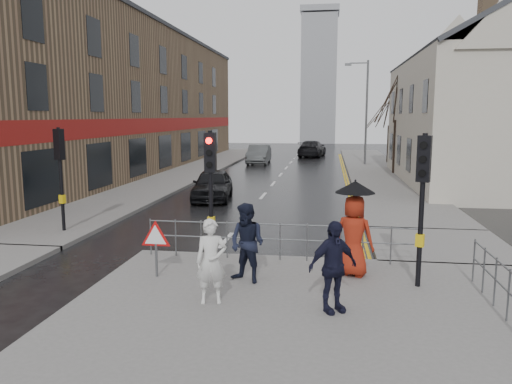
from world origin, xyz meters
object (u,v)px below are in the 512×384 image
(pedestrian_a, at_px, (211,261))
(pedestrian_d, at_px, (333,267))
(pedestrian_with_umbrella, at_px, (354,227))
(pedestrian_b, at_px, (247,243))
(car_mid, at_px, (259,154))
(car_parked, at_px, (213,185))

(pedestrian_a, relative_size, pedestrian_d, 0.96)
(pedestrian_a, xyz_separation_m, pedestrian_with_umbrella, (2.92, 2.20, 0.32))
(pedestrian_b, bearing_deg, car_mid, 123.63)
(car_parked, xyz_separation_m, car_mid, (-0.34, 18.07, 0.06))
(car_parked, bearing_deg, car_mid, 84.62)
(pedestrian_b, distance_m, pedestrian_d, 2.42)
(pedestrian_a, xyz_separation_m, car_mid, (-3.42, 31.21, -0.23))
(pedestrian_a, distance_m, pedestrian_b, 1.46)
(car_parked, bearing_deg, pedestrian_d, -73.97)
(pedestrian_a, height_order, car_mid, pedestrian_a)
(pedestrian_a, bearing_deg, car_parked, 89.90)
(pedestrian_b, height_order, car_parked, pedestrian_b)
(pedestrian_d, bearing_deg, pedestrian_b, 109.35)
(pedestrian_with_umbrella, xyz_separation_m, pedestrian_d, (-0.50, -2.32, -0.29))
(pedestrian_a, height_order, car_parked, pedestrian_a)
(pedestrian_b, bearing_deg, pedestrian_d, -11.78)
(pedestrian_b, distance_m, pedestrian_with_umbrella, 2.57)
(pedestrian_d, bearing_deg, pedestrian_a, 144.45)
(pedestrian_with_umbrella, bearing_deg, pedestrian_a, -143.03)
(pedestrian_a, height_order, pedestrian_b, pedestrian_b)
(pedestrian_a, bearing_deg, pedestrian_d, -16.07)
(car_mid, bearing_deg, pedestrian_a, -84.83)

